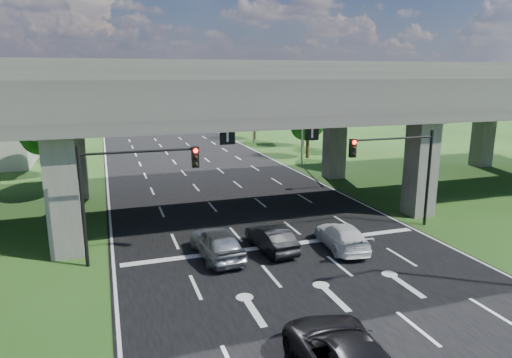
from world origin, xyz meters
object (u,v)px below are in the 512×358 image
signal_right (400,162)px  streetlight_beyond (251,100)px  streetlight_far (299,109)px  car_dark (271,239)px  car_silver (217,243)px  car_white (342,236)px  signal_left (128,181)px

signal_right → streetlight_beyond: streetlight_beyond is taller
signal_right → streetlight_far: size_ratio=0.60×
car_dark → signal_right: bearing=-179.5°
car_silver → signal_right: bearing=-179.9°
streetlight_far → car_dark: (-10.80, -21.00, -5.15)m
signal_right → streetlight_far: streetlight_far is taller
streetlight_far → car_white: 23.55m
streetlight_far → signal_right: bearing=-96.5°
signal_left → streetlight_beyond: (17.92, 36.06, 1.66)m
signal_left → streetlight_beyond: size_ratio=0.60×
signal_right → car_dark: signal_right is taller
signal_right → signal_left: size_ratio=1.00×
car_silver → car_dark: bearing=175.4°
streetlight_far → streetlight_beyond: same height
signal_right → streetlight_far: 20.25m
signal_left → car_white: size_ratio=1.31×
streetlight_far → streetlight_beyond: (0.00, 16.00, 0.00)m
signal_right → car_white: 6.17m
car_dark → car_white: (3.77, -0.88, 0.00)m
streetlight_far → car_white: bearing=-107.8°
streetlight_beyond → car_silver: (-13.75, -37.00, -5.02)m
signal_right → car_dark: (-8.52, -0.94, -3.49)m
streetlight_far → car_white: (-7.03, -21.88, -5.15)m
signal_left → car_dark: signal_left is taller
car_silver → car_white: 6.78m
car_silver → streetlight_beyond: bearing=-115.0°
signal_left → car_dark: bearing=-7.5°
car_silver → car_white: bearing=167.9°
car_white → signal_left: bearing=-2.7°
streetlight_beyond → car_dark: bearing=-106.3°
car_dark → car_white: size_ratio=0.88×
signal_left → car_white: signal_left is taller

